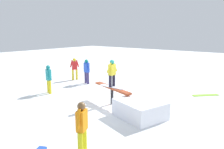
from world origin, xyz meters
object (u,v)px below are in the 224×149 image
(bystander_teal, at_px, (49,78))
(bystander_red, at_px, (75,68))
(loose_snowboard_lime, at_px, (206,95))
(bystander_blue, at_px, (87,70))
(main_rider_on_rail, at_px, (112,74))
(rail_feature, at_px, (112,90))
(bystander_orange, at_px, (82,126))

(bystander_teal, relative_size, bystander_red, 1.02)
(bystander_red, bearing_deg, loose_snowboard_lime, -42.50)
(bystander_blue, relative_size, bystander_red, 1.04)
(bystander_teal, bearing_deg, main_rider_on_rail, -149.89)
(bystander_teal, xyz_separation_m, loose_snowboard_lime, (-6.96, -4.99, -0.87))
(rail_feature, height_order, bystander_red, bystander_red)
(bystander_blue, height_order, loose_snowboard_lime, bystander_blue)
(rail_feature, height_order, loose_snowboard_lime, rail_feature)
(main_rider_on_rail, relative_size, bystander_teal, 0.85)
(main_rider_on_rail, bearing_deg, bystander_orange, 118.44)
(bystander_blue, bearing_deg, bystander_red, -177.88)
(bystander_orange, height_order, bystander_red, bystander_red)
(bystander_red, bearing_deg, bystander_blue, -65.10)
(bystander_teal, height_order, bystander_orange, bystander_teal)
(main_rider_on_rail, xyz_separation_m, bystander_blue, (3.89, -2.21, -0.57))
(bystander_teal, xyz_separation_m, bystander_blue, (-0.01, -2.93, 0.01))
(bystander_blue, bearing_deg, bystander_teal, -77.40)
(loose_snowboard_lime, bearing_deg, main_rider_on_rail, 7.39)
(bystander_red, bearing_deg, bystander_orange, -95.07)
(bystander_orange, xyz_separation_m, bystander_blue, (5.93, -6.09, 0.04))
(rail_feature, xyz_separation_m, bystander_blue, (3.89, -2.21, 0.19))
(main_rider_on_rail, height_order, bystander_red, main_rider_on_rail)
(main_rider_on_rail, bearing_deg, rail_feature, 0.00)
(rail_feature, distance_m, loose_snowboard_lime, 5.30)
(rail_feature, height_order, main_rider_on_rail, main_rider_on_rail)
(main_rider_on_rail, height_order, loose_snowboard_lime, main_rider_on_rail)
(bystander_orange, bearing_deg, main_rider_on_rail, 4.10)
(main_rider_on_rail, xyz_separation_m, bystander_orange, (-2.05, 3.88, -0.61))
(bystander_orange, distance_m, bystander_blue, 8.50)
(main_rider_on_rail, xyz_separation_m, bystander_red, (5.37, -2.49, -0.60))
(bystander_teal, bearing_deg, rail_feature, -149.89)
(main_rider_on_rail, distance_m, bystander_blue, 4.51)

